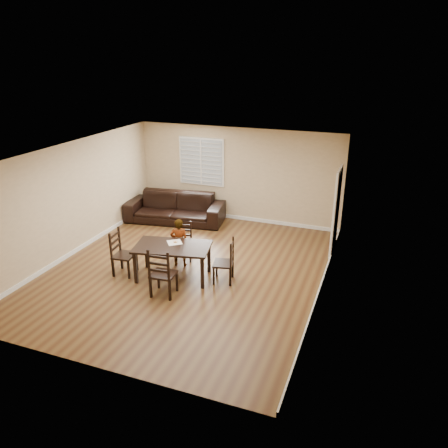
{
  "coord_description": "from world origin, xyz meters",
  "views": [
    {
      "loc": [
        3.91,
        -8.01,
        4.65
      ],
      "look_at": [
        0.67,
        0.6,
        1.0
      ],
      "focal_mm": 35.0,
      "sensor_mm": 36.0,
      "label": 1
    }
  ],
  "objects": [
    {
      "name": "dining_table",
      "position": [
        -0.13,
        -0.41,
        0.67
      ],
      "size": [
        1.76,
        1.22,
        0.76
      ],
      "rotation": [
        0.0,
        0.0,
        0.2
      ],
      "color": "black",
      "rests_on": "ground"
    },
    {
      "name": "donut",
      "position": [
        -0.15,
        -0.22,
        0.78
      ],
      "size": [
        0.09,
        0.09,
        0.03
      ],
      "color": "#CF924A",
      "rests_on": "napkin"
    },
    {
      "name": "chair_near",
      "position": [
        -0.36,
        0.59,
        0.41
      ],
      "size": [
        0.51,
        0.5,
        0.91
      ],
      "rotation": [
        0.0,
        0.0,
        0.34
      ],
      "color": "black",
      "rests_on": "ground"
    },
    {
      "name": "room",
      "position": [
        0.04,
        0.18,
        1.81
      ],
      "size": [
        6.04,
        7.04,
        2.72
      ],
      "color": "#D1B88D",
      "rests_on": "ground"
    },
    {
      "name": "ground",
      "position": [
        0.0,
        0.0,
        0.0
      ],
      "size": [
        7.0,
        7.0,
        0.0
      ],
      "primitive_type": "plane",
      "color": "brown",
      "rests_on": "ground"
    },
    {
      "name": "sofa",
      "position": [
        -1.64,
        2.69,
        0.41
      ],
      "size": [
        2.95,
        1.51,
        0.82
      ],
      "primitive_type": "imported",
      "rotation": [
        0.0,
        0.0,
        0.15
      ],
      "color": "black",
      "rests_on": "ground"
    },
    {
      "name": "napkin",
      "position": [
        -0.17,
        -0.23,
        0.76
      ],
      "size": [
        0.42,
        0.42,
        0.0
      ],
      "primitive_type": "cube",
      "rotation": [
        0.0,
        0.0,
        0.66
      ],
      "color": "beige",
      "rests_on": "dining_table"
    },
    {
      "name": "chair_far",
      "position": [
        0.02,
        -1.26,
        0.48
      ],
      "size": [
        0.51,
        0.48,
        1.06
      ],
      "rotation": [
        0.0,
        0.0,
        3.22
      ],
      "color": "black",
      "rests_on": "ground"
    },
    {
      "name": "chair_left",
      "position": [
        -1.35,
        -0.64,
        0.47
      ],
      "size": [
        0.48,
        0.51,
        1.04
      ],
      "rotation": [
        0.0,
        0.0,
        1.67
      ],
      "color": "black",
      "rests_on": "ground"
    },
    {
      "name": "child",
      "position": [
        -0.25,
        0.17,
        0.58
      ],
      "size": [
        0.48,
        0.37,
        1.15
      ],
      "primitive_type": "imported",
      "rotation": [
        0.0,
        0.0,
        3.39
      ],
      "color": "gray",
      "rests_on": "ground"
    },
    {
      "name": "chair_right",
      "position": [
        1.07,
        -0.16,
        0.45
      ],
      "size": [
        0.5,
        0.52,
        0.98
      ],
      "rotation": [
        0.0,
        0.0,
        -1.36
      ],
      "color": "black",
      "rests_on": "ground"
    }
  ]
}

